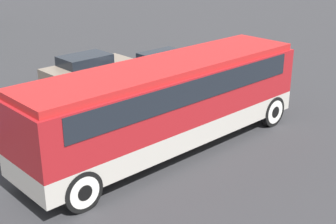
# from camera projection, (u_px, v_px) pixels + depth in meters

# --- Properties ---
(ground_plane) EXTENTS (120.00, 120.00, 0.00)m
(ground_plane) POSITION_uv_depth(u_px,v_px,m) (168.00, 150.00, 15.99)
(ground_plane) COLOR #2D2D30
(tour_bus) EXTENTS (10.64, 2.62, 3.07)m
(tour_bus) POSITION_uv_depth(u_px,v_px,m) (170.00, 98.00, 15.38)
(tour_bus) COLOR #B7B2A8
(tour_bus) RESTS_ON ground_plane
(parked_car_near) EXTENTS (4.23, 1.86, 1.49)m
(parked_car_near) POSITION_uv_depth(u_px,v_px,m) (166.00, 67.00, 23.10)
(parked_car_near) COLOR #BCBCC1
(parked_car_near) RESTS_ON ground_plane
(parked_car_far) EXTENTS (4.58, 1.81, 1.39)m
(parked_car_far) POSITION_uv_depth(u_px,v_px,m) (88.00, 69.00, 22.93)
(parked_car_far) COLOR #7A6B5B
(parked_car_far) RESTS_ON ground_plane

